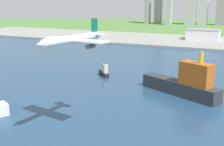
# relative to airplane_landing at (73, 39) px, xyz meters

# --- Properties ---
(ground_plane) EXTENTS (2400.00, 2400.00, 0.00)m
(ground_plane) POSITION_rel_airplane_landing_xyz_m (-1.87, 142.84, -43.11)
(ground_plane) COLOR #53833C
(water_bay) EXTENTS (840.00, 360.00, 0.15)m
(water_bay) POSITION_rel_airplane_landing_xyz_m (-1.87, 82.84, -43.04)
(water_bay) COLOR navy
(water_bay) RESTS_ON ground
(industrial_pier) EXTENTS (840.00, 140.00, 2.50)m
(industrial_pier) POSITION_rel_airplane_landing_xyz_m (-1.87, 332.84, -41.86)
(industrial_pier) COLOR gray
(industrial_pier) RESTS_ON ground
(airplane_landing) EXTENTS (32.06, 37.72, 11.16)m
(airplane_landing) POSITION_rel_airplane_landing_xyz_m (0.00, 0.00, 0.00)
(airplane_landing) COLOR white
(tugboat_small) EXTENTS (14.15, 14.37, 12.51)m
(tugboat_small) POSITION_rel_airplane_landing_xyz_m (-34.15, 97.75, -39.36)
(tugboat_small) COLOR black
(tugboat_small) RESTS_ON water_bay
(container_barge) EXTENTS (54.24, 33.23, 29.80)m
(container_barge) POSITION_rel_airplane_landing_xyz_m (33.81, 75.06, -34.76)
(container_barge) COLOR #2D3338
(container_barge) RESTS_ON water_bay
(warehouse_main) EXTENTS (47.69, 34.94, 15.72)m
(warehouse_main) POSITION_rel_airplane_landing_xyz_m (8.24, 348.55, -32.73)
(warehouse_main) COLOR white
(warehouse_main) RESTS_ON industrial_pier
(distant_skyline) EXTENTS (206.70, 68.26, 147.26)m
(distant_skyline) POSITION_rel_airplane_landing_xyz_m (-80.26, 673.00, 16.46)
(distant_skyline) COLOR #979A97
(distant_skyline) RESTS_ON ground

